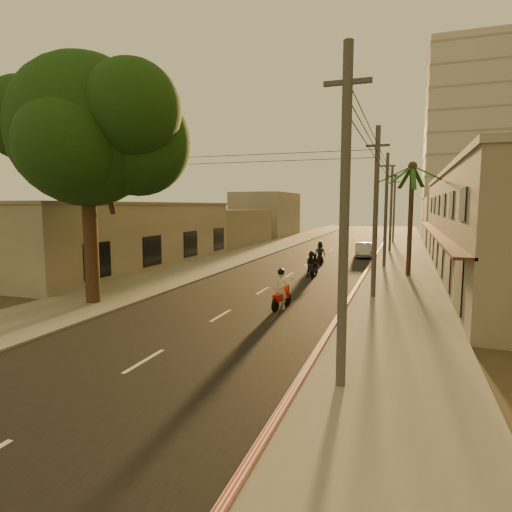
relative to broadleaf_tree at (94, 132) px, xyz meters
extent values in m
plane|color=#383023|center=(6.61, -2.14, -8.48)|extent=(160.00, 160.00, 0.00)
cube|color=black|center=(6.61, 17.86, -8.47)|extent=(10.00, 140.00, 0.02)
cube|color=slate|center=(14.11, 17.86, -8.42)|extent=(5.00, 140.00, 0.12)
cube|color=slate|center=(-0.89, 17.86, -8.42)|extent=(5.00, 140.00, 0.12)
cube|color=red|center=(11.71, 12.86, -8.38)|extent=(0.20, 60.00, 0.20)
cube|color=gray|center=(20.61, 15.86, -4.98)|extent=(8.00, 34.00, 7.00)
cube|color=#9D988E|center=(20.61, 15.86, -1.33)|extent=(8.20, 34.20, 0.30)
cube|color=#3C2318|center=(16.31, 15.86, -5.38)|extent=(0.80, 34.00, 0.12)
cube|color=#9D988E|center=(-7.39, 11.86, -5.98)|extent=(8.00, 24.00, 5.00)
cube|color=gray|center=(-7.39, 11.86, -3.38)|extent=(8.20, 24.20, 0.20)
cube|color=#B7B5B2|center=(22.61, 53.86, 5.52)|extent=(12.00, 12.00, 28.00)
cylinder|color=black|center=(-0.39, -0.14, -5.48)|extent=(0.70, 0.70, 6.00)
cylinder|color=black|center=(0.41, 0.26, -2.48)|extent=(1.22, 2.17, 3.04)
cylinder|color=black|center=(-0.99, -0.44, -2.28)|extent=(1.31, 1.49, 2.73)
sphere|color=black|center=(-0.39, -0.14, 0.02)|extent=(7.20, 7.20, 7.20)
sphere|color=black|center=(1.81, 0.86, -0.48)|extent=(5.20, 5.20, 5.20)
sphere|color=black|center=(-2.19, 0.66, -0.28)|extent=(4.80, 4.80, 4.80)
sphere|color=black|center=(0.21, -1.94, -0.88)|extent=(4.60, 4.60, 4.60)
sphere|color=black|center=(2.61, -0.64, 0.72)|extent=(4.40, 4.40, 4.40)
sphere|color=black|center=(-2.79, -1.34, 0.52)|extent=(4.00, 4.00, 4.00)
sphere|color=black|center=(0.81, 2.26, 1.12)|extent=(4.40, 4.40, 4.40)
cylinder|color=black|center=(14.61, 13.86, -4.68)|extent=(0.32, 0.32, 7.60)
sphere|color=black|center=(14.61, 13.86, -0.88)|extent=(0.60, 0.60, 0.60)
cylinder|color=#38383A|center=(12.81, -6.14, -3.98)|extent=(0.26, 0.26, 9.00)
cube|color=#38383A|center=(12.81, -6.14, -0.48)|extent=(1.20, 0.12, 0.12)
cylinder|color=#38383A|center=(12.81, 5.86, -3.98)|extent=(0.26, 0.26, 9.00)
cube|color=#38383A|center=(12.81, 5.86, -0.48)|extent=(1.20, 0.12, 0.12)
cylinder|color=#38383A|center=(12.81, 17.86, -3.98)|extent=(0.26, 0.26, 9.00)
cube|color=#38383A|center=(12.81, 17.86, -0.48)|extent=(1.20, 0.12, 0.12)
cylinder|color=#38383A|center=(12.81, 29.86, -3.98)|extent=(0.26, 0.26, 9.00)
cube|color=#38383A|center=(12.81, 29.86, -0.48)|extent=(1.20, 0.12, 0.12)
cylinder|color=#38383A|center=(12.81, 41.86, -3.98)|extent=(0.26, 0.26, 9.00)
cube|color=#38383A|center=(12.81, 41.86, -0.48)|extent=(1.20, 0.12, 0.12)
cube|color=#9D988E|center=(20.61, 42.86, -5.48)|extent=(8.00, 14.00, 6.00)
cube|color=#9D988E|center=(-7.39, 31.86, -6.28)|extent=(8.00, 14.00, 4.40)
cube|color=#9D988E|center=(-7.39, 49.86, -4.98)|extent=(8.00, 14.00, 7.00)
cylinder|color=black|center=(8.93, 2.77, -8.17)|extent=(0.21, 0.63, 0.62)
cylinder|color=black|center=(8.70, 1.41, -8.17)|extent=(0.21, 0.63, 0.62)
cube|color=#AA150D|center=(8.80, 2.01, -7.87)|extent=(0.50, 1.25, 0.33)
cube|color=#AA150D|center=(8.89, 2.55, -7.70)|extent=(0.34, 0.16, 0.66)
cylinder|color=silver|center=(8.91, 2.68, -7.32)|extent=(0.61, 0.14, 0.04)
imported|color=beige|center=(8.80, 2.01, -7.55)|extent=(0.82, 0.66, 1.85)
sphere|color=black|center=(8.80, 2.01, -6.67)|extent=(0.33, 0.33, 0.33)
sphere|color=silver|center=(8.60, 2.71, -7.04)|extent=(0.13, 0.13, 0.13)
sphere|color=silver|center=(9.21, 2.61, -7.04)|extent=(0.13, 0.13, 0.13)
cylinder|color=black|center=(8.06, 12.32, -8.19)|extent=(0.26, 0.58, 0.58)
cylinder|color=black|center=(8.41, 11.08, -8.19)|extent=(0.26, 0.58, 0.58)
cube|color=black|center=(8.26, 11.62, -7.91)|extent=(0.59, 1.17, 0.31)
cube|color=black|center=(8.12, 12.12, -7.76)|extent=(0.33, 0.18, 0.62)
cylinder|color=silver|center=(8.08, 12.24, -7.39)|extent=(0.56, 0.19, 0.04)
imported|color=black|center=(8.26, 11.62, -7.61)|extent=(1.18, 1.10, 1.73)
sphere|color=black|center=(8.26, 11.62, -6.80)|extent=(0.31, 0.31, 0.31)
cylinder|color=black|center=(8.35, 12.96, -8.23)|extent=(0.10, 0.50, 0.50)
cylinder|color=black|center=(8.33, 11.84, -8.23)|extent=(0.10, 0.50, 0.50)
cube|color=black|center=(8.34, 12.33, -7.98)|extent=(0.27, 0.99, 0.27)
cube|color=black|center=(8.35, 12.78, -7.85)|extent=(0.27, 0.09, 0.54)
cylinder|color=silver|center=(8.35, 12.88, -7.54)|extent=(0.49, 0.05, 0.04)
imported|color=black|center=(8.34, 12.33, -7.72)|extent=(0.89, 0.40, 1.50)
sphere|color=black|center=(8.34, 12.33, -7.02)|extent=(0.27, 0.27, 0.27)
cylinder|color=black|center=(7.41, 18.94, -8.17)|extent=(0.26, 0.62, 0.61)
cylinder|color=black|center=(7.74, 17.62, -8.17)|extent=(0.26, 0.62, 0.61)
cube|color=black|center=(7.59, 18.20, -7.87)|extent=(0.60, 1.24, 0.33)
cube|color=black|center=(7.46, 18.73, -7.71)|extent=(0.35, 0.19, 0.66)
cylinder|color=silver|center=(7.43, 18.86, -7.33)|extent=(0.59, 0.19, 0.04)
imported|color=black|center=(7.59, 18.20, -7.56)|extent=(1.18, 1.02, 1.84)
sphere|color=black|center=(7.59, 18.20, -6.68)|extent=(0.33, 0.33, 0.33)
imported|color=#A2A4AA|center=(10.59, 24.53, -7.79)|extent=(2.66, 4.59, 1.37)
camera|label=1|loc=(14.31, -17.36, -3.53)|focal=30.00mm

